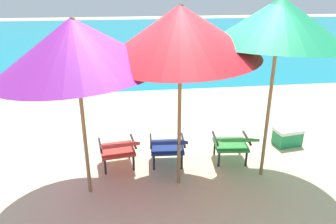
% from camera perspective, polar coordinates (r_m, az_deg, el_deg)
% --- Properties ---
extents(ground_plane, '(40.00, 40.00, 0.00)m').
position_cam_1_polar(ground_plane, '(9.12, -3.06, 4.14)').
color(ground_plane, beige).
extents(ocean_band, '(40.00, 18.00, 0.01)m').
position_cam_1_polar(ocean_band, '(17.71, -5.49, 12.77)').
color(ocean_band, teal).
rests_on(ocean_band, ground_plane).
extents(swim_buoy, '(1.60, 0.18, 0.18)m').
position_cam_1_polar(swim_buoy, '(12.69, -1.27, 9.69)').
color(swim_buoy, yellow).
rests_on(swim_buoy, ocean_band).
extents(lounge_chair_left, '(0.65, 0.94, 0.68)m').
position_cam_1_polar(lounge_chair_left, '(5.07, -8.66, -6.23)').
color(lounge_chair_left, red).
rests_on(lounge_chair_left, ground_plane).
extents(lounge_chair_center, '(0.59, 0.91, 0.68)m').
position_cam_1_polar(lounge_chair_center, '(5.09, -0.05, -5.84)').
color(lounge_chair_center, navy).
rests_on(lounge_chair_center, ground_plane).
extents(lounge_chair_right, '(0.62, 0.92, 0.68)m').
position_cam_1_polar(lounge_chair_right, '(5.27, 11.33, -5.28)').
color(lounge_chair_right, '#338E3D').
rests_on(lounge_chair_right, ground_plane).
extents(beach_umbrella_left, '(2.52, 2.49, 2.45)m').
position_cam_1_polar(beach_umbrella_left, '(4.10, -15.88, 11.03)').
color(beach_umbrella_left, olive).
rests_on(beach_umbrella_left, ground_plane).
extents(beach_umbrella_center, '(2.83, 2.83, 2.56)m').
position_cam_1_polar(beach_umbrella_center, '(4.14, 2.20, 13.78)').
color(beach_umbrella_center, olive).
rests_on(beach_umbrella_center, ground_plane).
extents(beach_umbrella_right, '(2.59, 2.61, 2.67)m').
position_cam_1_polar(beach_umbrella_right, '(4.58, 18.84, 14.55)').
color(beach_umbrella_right, olive).
rests_on(beach_umbrella_right, ground_plane).
extents(cooler_box, '(0.51, 0.38, 0.32)m').
position_cam_1_polar(cooler_box, '(6.30, 20.11, -4.02)').
color(cooler_box, '#1E844C').
rests_on(cooler_box, ground_plane).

